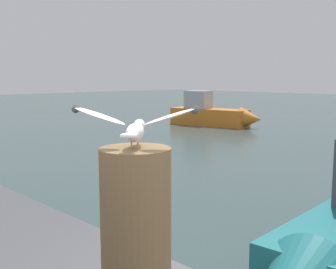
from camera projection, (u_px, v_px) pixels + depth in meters
name	position (u px, v px, depth m)	size (l,w,h in m)	color
mooring_post	(136.00, 224.00, 2.34)	(0.39, 0.39, 0.86)	brown
seagull	(135.00, 125.00, 2.27)	(0.60, 0.51, 0.23)	#C66E60
boat_orange	(215.00, 114.00, 22.82)	(5.34, 2.05, 1.93)	orange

